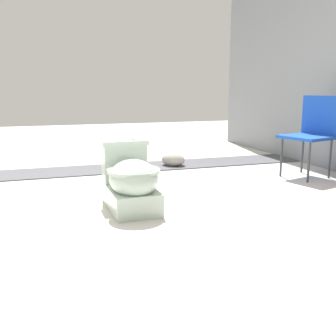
% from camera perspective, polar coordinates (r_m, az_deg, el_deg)
% --- Properties ---
extents(ground_plane, '(14.00, 14.00, 0.00)m').
position_cam_1_polar(ground_plane, '(3.27, -11.07, -4.86)').
color(ground_plane, beige).
extents(gravel_strip, '(0.56, 8.00, 0.01)m').
position_cam_1_polar(gravel_strip, '(4.56, -6.86, -0.01)').
color(gravel_strip, '#4C4C51').
rests_on(gravel_strip, ground).
extents(toilet, '(0.64, 0.40, 0.52)m').
position_cam_1_polar(toilet, '(2.99, -5.44, -1.86)').
color(toilet, '#B2C6B7').
rests_on(toilet, ground).
extents(folding_chair_left, '(0.54, 0.54, 0.83)m').
position_cam_1_polar(folding_chair_left, '(4.34, 20.39, 5.53)').
color(folding_chair_left, '#1947B2').
rests_on(folding_chair_left, ground).
extents(boulder_near, '(0.36, 0.36, 0.16)m').
position_cam_1_polar(boulder_near, '(4.65, 0.74, 1.24)').
color(boulder_near, gray).
rests_on(boulder_near, ground).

